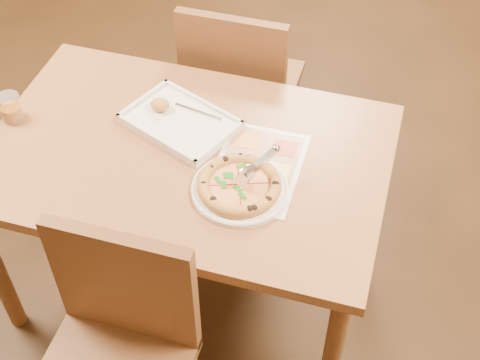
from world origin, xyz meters
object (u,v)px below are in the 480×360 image
(pizza, at_px, (239,185))
(pizza_cutter, at_px, (256,166))
(chair_far, at_px, (239,78))
(appetizer_tray, at_px, (179,121))
(glass_tumbler, at_px, (11,109))
(menu, at_px, (257,167))
(plate, at_px, (240,189))
(chair_near, at_px, (117,335))
(dining_table, at_px, (187,170))

(pizza, height_order, pizza_cutter, pizza_cutter)
(chair_far, height_order, appetizer_tray, chair_far)
(glass_tumbler, bearing_deg, pizza_cutter, -4.34)
(menu, bearing_deg, appetizer_tray, 158.12)
(plate, relative_size, pizza_cutter, 2.26)
(chair_near, xyz_separation_m, menu, (0.24, 0.60, 0.16))
(plate, bearing_deg, dining_table, 151.86)
(menu, bearing_deg, pizza_cutter, -77.48)
(pizza, distance_m, menu, 0.12)
(pizza_cutter, xyz_separation_m, menu, (-0.02, 0.07, -0.08))
(plate, distance_m, menu, 0.11)
(chair_near, distance_m, glass_tumbler, 0.87)
(dining_table, height_order, pizza, pizza)
(dining_table, xyz_separation_m, chair_near, (0.00, -0.60, -0.07))
(dining_table, height_order, pizza_cutter, pizza_cutter)
(dining_table, height_order, plate, plate)
(appetizer_tray, bearing_deg, menu, -21.88)
(plate, relative_size, pizza, 1.15)
(chair_near, relative_size, chair_far, 1.00)
(pizza, xyz_separation_m, menu, (0.03, 0.11, -0.03))
(glass_tumbler, xyz_separation_m, menu, (0.85, 0.01, -0.04))
(plate, bearing_deg, glass_tumbler, 173.01)
(plate, height_order, glass_tumbler, glass_tumbler)
(plate, bearing_deg, menu, 77.71)
(chair_far, bearing_deg, dining_table, 90.00)
(chair_near, height_order, appetizer_tray, chair_near)
(chair_near, xyz_separation_m, appetizer_tray, (-0.07, 0.72, 0.17))
(pizza, height_order, glass_tumbler, glass_tumbler)
(chair_near, distance_m, appetizer_tray, 0.74)
(pizza, bearing_deg, pizza_cutter, 41.45)
(plate, height_order, menu, plate)
(glass_tumbler, bearing_deg, menu, 0.59)
(chair_far, xyz_separation_m, pizza_cutter, (0.26, -0.68, 0.24))
(dining_table, distance_m, menu, 0.26)
(appetizer_tray, bearing_deg, chair_far, 82.25)
(chair_near, distance_m, plate, 0.56)
(pizza_cutter, bearing_deg, chair_far, 56.38)
(dining_table, relative_size, chair_far, 2.77)
(pizza, distance_m, pizza_cutter, 0.08)
(chair_far, relative_size, plate, 1.59)
(chair_near, xyz_separation_m, plate, (0.22, 0.49, 0.16))
(dining_table, distance_m, appetizer_tray, 0.17)
(dining_table, bearing_deg, pizza_cutter, -17.33)
(dining_table, xyz_separation_m, plate, (0.22, -0.12, 0.09))
(chair_near, height_order, pizza, chair_near)
(chair_far, bearing_deg, pizza_cutter, 110.71)
(chair_near, relative_size, glass_tumbler, 4.88)
(pizza_cutter, bearing_deg, chair_near, -170.66)
(pizza_cutter, bearing_deg, glass_tumbler, 121.34)
(glass_tumbler, height_order, menu, glass_tumbler)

